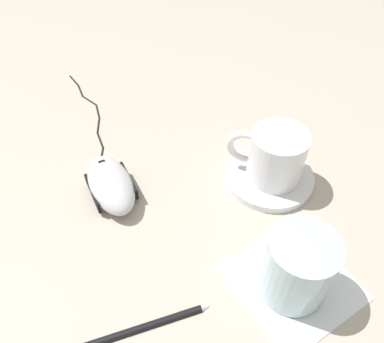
# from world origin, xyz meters

# --- Properties ---
(ground_plane) EXTENTS (3.00, 3.00, 0.00)m
(ground_plane) POSITION_xyz_m (0.00, 0.00, 0.00)
(ground_plane) COLOR #B2A899
(saucer) EXTENTS (0.13, 0.13, 0.01)m
(saucer) POSITION_xyz_m (0.06, -0.12, 0.01)
(saucer) COLOR white
(saucer) RESTS_ON ground
(coffee_cup) EXTENTS (0.08, 0.10, 0.07)m
(coffee_cup) POSITION_xyz_m (0.06, -0.12, 0.05)
(coffee_cup) COLOR white
(coffee_cup) RESTS_ON saucer
(computer_mouse) EXTENTS (0.12, 0.08, 0.04)m
(computer_mouse) POSITION_xyz_m (0.10, 0.10, 0.02)
(computer_mouse) COLOR silver
(computer_mouse) RESTS_ON ground
(mouse_cable) EXTENTS (0.26, 0.04, 0.00)m
(mouse_cable) POSITION_xyz_m (0.29, 0.11, 0.00)
(mouse_cable) COLOR black
(mouse_cable) RESTS_ON ground
(napkin_under_glass) EXTENTS (0.16, 0.16, 0.00)m
(napkin_under_glass) POSITION_xyz_m (-0.10, -0.08, 0.00)
(napkin_under_glass) COLOR white
(napkin_under_glass) RESTS_ON ground
(drinking_glass) EXTENTS (0.07, 0.07, 0.08)m
(drinking_glass) POSITION_xyz_m (-0.10, -0.07, 0.04)
(drinking_glass) COLOR silver
(drinking_glass) RESTS_ON napkin_under_glass
(pen) EXTENTS (0.01, 0.14, 0.01)m
(pen) POSITION_xyz_m (-0.10, 0.10, 0.00)
(pen) COLOR black
(pen) RESTS_ON ground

